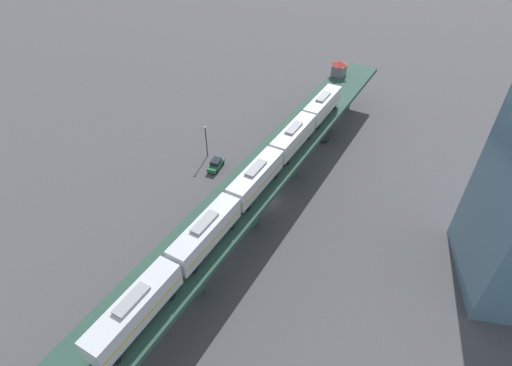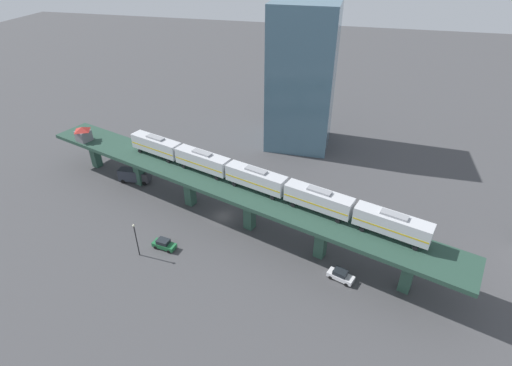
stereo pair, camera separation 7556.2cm
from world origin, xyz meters
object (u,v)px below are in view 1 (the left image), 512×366
(subway_train, at_px, (256,177))
(signal_hut, at_px, (339,68))
(street_car_green, at_px, (216,164))
(delivery_truck, at_px, (323,127))
(street_car_white, at_px, (150,305))
(street_lamp, at_px, (206,139))

(subway_train, distance_m, signal_hut, 44.79)
(street_car_green, distance_m, delivery_truck, 25.51)
(street_car_green, xyz_separation_m, street_car_white, (0.16, 31.91, 0.00))
(street_car_white, bearing_deg, street_car_green, -90.29)
(signal_hut, xyz_separation_m, street_car_green, (21.40, 28.83, -9.13))
(delivery_truck, height_order, street_lamp, street_lamp)
(subway_train, distance_m, street_car_green, 20.73)
(signal_hut, distance_m, street_car_white, 65.09)
(signal_hut, relative_size, street_car_white, 0.86)
(subway_train, relative_size, street_car_green, 12.96)
(street_car_white, distance_m, street_lamp, 35.74)
(street_car_green, bearing_deg, signal_hut, -126.59)
(signal_hut, relative_size, delivery_truck, 0.56)
(street_car_white, bearing_deg, signal_hut, -109.55)
(subway_train, bearing_deg, street_lamp, -53.35)
(street_lamp, bearing_deg, street_car_white, 94.24)
(signal_hut, bearing_deg, street_car_green, 53.41)
(street_car_green, bearing_deg, street_lamp, -52.10)
(subway_train, relative_size, street_car_white, 12.63)
(street_car_green, bearing_deg, street_car_white, 89.71)
(delivery_truck, bearing_deg, subway_train, 74.37)
(street_car_green, relative_size, street_lamp, 0.67)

